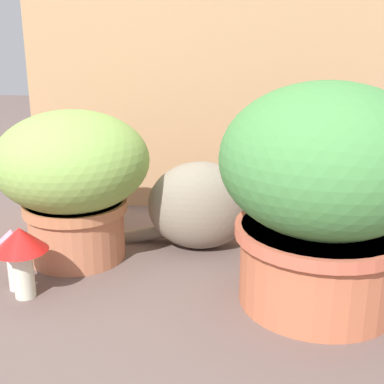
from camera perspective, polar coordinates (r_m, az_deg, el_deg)
The scene contains 7 objects.
ground_plane at distance 1.17m, azimuth -3.30°, elevation -9.45°, with size 6.00×6.00×0.00m, color brown.
cardboard_backdrop at distance 1.53m, azimuth 4.39°, elevation 14.51°, with size 1.18×0.03×0.90m, color tan.
grass_planter at distance 1.24m, azimuth -12.74°, elevation 1.70°, with size 0.35×0.35×0.35m.
leafy_planter at distance 1.03m, azimuth 14.15°, elevation 0.34°, with size 0.40×0.40×0.44m.
cat at distance 1.29m, azimuth 1.71°, elevation -0.95°, with size 0.38×0.20×0.32m.
mushroom_ornament_red at distance 1.11m, azimuth -18.02°, elevation -5.71°, with size 0.11×0.11×0.15m.
mushroom_ornament_pink at distance 1.15m, azimuth -18.84°, elevation -5.70°, with size 0.07×0.07×0.14m.
Camera 1 is at (0.15, -1.03, 0.54)m, focal length 49.32 mm.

